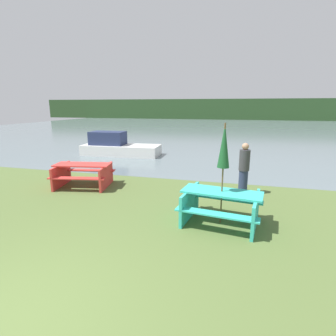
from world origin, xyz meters
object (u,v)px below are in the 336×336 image
Objects in this scene: boat at (117,147)px; person at (244,169)px; picnic_table_teal at (221,204)px; picnic_table_red at (83,173)px; umbrella_darkgreen at (224,147)px.

person reaches higher than boat.
boat is 2.72× the size of person.
picnic_table_teal is at bearing -52.94° from boat.
picnic_table_red is at bearing 160.03° from picnic_table_teal.
person reaches higher than picnic_table_teal.
umbrella_darkgreen is 9.93m from boat.
picnic_table_teal is at bearing -102.91° from person.
picnic_table_red is 1.29× the size of person.
picnic_table_red is 6.02m from boat.
picnic_table_red is 5.36m from person.
picnic_table_red is 0.47× the size of boat.
person is (0.54, 2.34, 0.34)m from picnic_table_teal.
boat is (-1.49, 5.83, -0.01)m from picnic_table_red.
boat is at bearing 142.51° from person.
person is (5.32, 0.60, 0.33)m from picnic_table_red.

